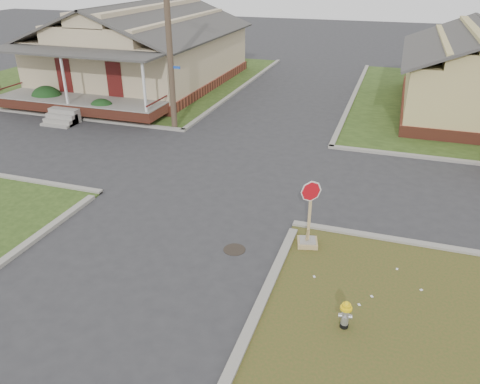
% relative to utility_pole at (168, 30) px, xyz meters
% --- Properties ---
extents(ground, '(120.00, 120.00, 0.00)m').
position_rel_utility_pole_xyz_m(ground, '(4.20, -8.90, -4.66)').
color(ground, '#2C2C2F').
rests_on(ground, ground).
extents(verge_far_left, '(19.00, 19.00, 0.05)m').
position_rel_utility_pole_xyz_m(verge_far_left, '(-8.80, 9.10, -4.64)').
color(verge_far_left, '#2A3F16').
rests_on(verge_far_left, ground).
extents(curbs, '(80.00, 40.00, 0.12)m').
position_rel_utility_pole_xyz_m(curbs, '(4.20, -3.90, -4.66)').
color(curbs, gray).
rests_on(curbs, ground).
extents(manhole, '(0.64, 0.64, 0.01)m').
position_rel_utility_pole_xyz_m(manhole, '(6.40, -9.40, -4.66)').
color(manhole, black).
rests_on(manhole, ground).
extents(corner_house, '(10.10, 15.50, 5.30)m').
position_rel_utility_pole_xyz_m(corner_house, '(-5.80, 7.78, -2.38)').
color(corner_house, brown).
rests_on(corner_house, ground).
extents(side_house_yellow, '(7.60, 11.60, 4.70)m').
position_rel_utility_pole_xyz_m(side_house_yellow, '(14.20, 7.60, -2.47)').
color(side_house_yellow, brown).
rests_on(side_house_yellow, ground).
extents(utility_pole, '(1.80, 0.28, 9.00)m').
position_rel_utility_pole_xyz_m(utility_pole, '(0.00, 0.00, 0.00)').
color(utility_pole, '#473629').
rests_on(utility_pole, ground).
extents(fire_hydrant, '(0.27, 0.27, 0.71)m').
position_rel_utility_pole_xyz_m(fire_hydrant, '(9.80, -11.66, -4.22)').
color(fire_hydrant, black).
rests_on(fire_hydrant, ground).
extents(stop_sign, '(0.58, 0.57, 2.06)m').
position_rel_utility_pole_xyz_m(stop_sign, '(8.35, -8.55, -4.17)').
color(stop_sign, '#A18957').
rests_on(stop_sign, ground).
extents(hedge_left, '(1.60, 1.31, 1.22)m').
position_rel_utility_pole_xyz_m(hedge_left, '(-8.06, 0.68, -4.00)').
color(hedge_left, black).
rests_on(hedge_left, verge_far_left).
extents(hedge_right, '(1.40, 1.15, 1.07)m').
position_rel_utility_pole_xyz_m(hedge_right, '(-4.16, 0.08, -4.08)').
color(hedge_right, black).
rests_on(hedge_right, verge_far_left).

